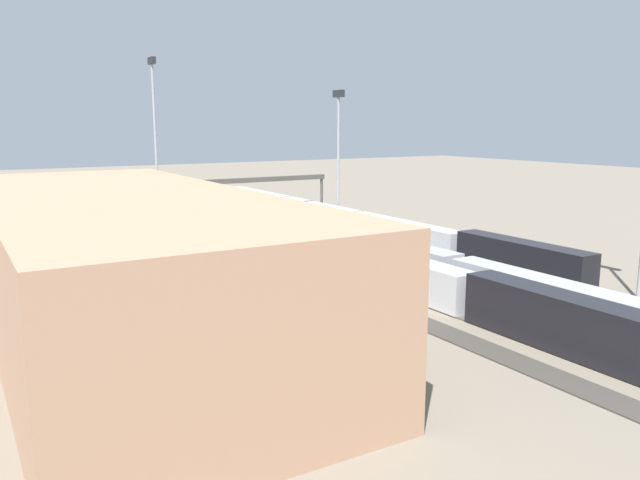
% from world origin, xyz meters
% --- Properties ---
extents(ground_plane, '(400.00, 400.00, 0.00)m').
position_xyz_m(ground_plane, '(0.00, 0.00, 0.00)').
color(ground_plane, '#756B5B').
extents(track_bed_0, '(140.00, 2.80, 0.12)m').
position_xyz_m(track_bed_0, '(0.00, -10.00, 0.06)').
color(track_bed_0, '#4C443D').
rests_on(track_bed_0, ground_plane).
extents(track_bed_1, '(140.00, 2.80, 0.12)m').
position_xyz_m(track_bed_1, '(0.00, -5.00, 0.06)').
color(track_bed_1, '#4C443D').
rests_on(track_bed_1, ground_plane).
extents(track_bed_2, '(140.00, 2.80, 0.12)m').
position_xyz_m(track_bed_2, '(0.00, 0.00, 0.06)').
color(track_bed_2, '#3D3833').
rests_on(track_bed_2, ground_plane).
extents(track_bed_3, '(140.00, 2.80, 0.12)m').
position_xyz_m(track_bed_3, '(0.00, 5.00, 0.06)').
color(track_bed_3, '#4C443D').
rests_on(track_bed_3, ground_plane).
extents(track_bed_4, '(140.00, 2.80, 0.12)m').
position_xyz_m(track_bed_4, '(0.00, 10.00, 0.06)').
color(track_bed_4, '#3D3833').
rests_on(track_bed_4, ground_plane).
extents(train_on_track_0, '(90.60, 3.00, 4.40)m').
position_xyz_m(train_on_track_0, '(9.01, -10.00, 2.09)').
color(train_on_track_0, black).
rests_on(train_on_track_0, ground_plane).
extents(train_on_track_3, '(114.80, 3.00, 4.40)m').
position_xyz_m(train_on_track_3, '(3.79, 5.00, 2.08)').
color(train_on_track_3, black).
rests_on(train_on_track_3, ground_plane).
extents(train_on_track_2, '(95.60, 3.06, 3.80)m').
position_xyz_m(train_on_track_2, '(-2.32, 0.00, 2.02)').
color(train_on_track_2, '#A8AAB2').
rests_on(train_on_track_2, ground_plane).
extents(light_mast_0, '(2.80, 0.70, 23.30)m').
position_xyz_m(light_mast_0, '(17.72, -13.15, 15.18)').
color(light_mast_0, '#9EA0A5').
rests_on(light_mast_0, ground_plane).
extents(light_mast_1, '(2.80, 0.70, 29.09)m').
position_xyz_m(light_mast_1, '(37.72, 12.78, 18.36)').
color(light_mast_1, '#9EA0A5').
rests_on(light_mast_1, ground_plane).
extents(signal_gantry, '(0.70, 25.00, 8.80)m').
position_xyz_m(signal_gantry, '(21.59, 0.00, 7.42)').
color(signal_gantry, '#4C4742').
rests_on(signal_gantry, ground_plane).
extents(maintenance_shed, '(53.62, 20.25, 12.06)m').
position_xyz_m(maintenance_shed, '(-22.06, 33.41, 6.03)').
color(maintenance_shed, tan).
rests_on(maintenance_shed, ground_plane).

